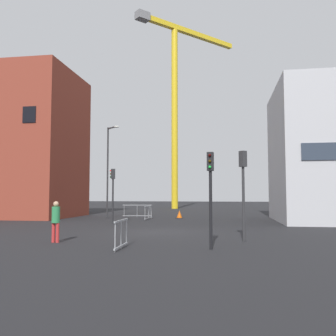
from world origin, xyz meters
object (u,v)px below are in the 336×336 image
at_px(traffic_light_corner, 113,186).
at_px(traffic_cone_striped, 179,215).
at_px(streetlamp_tall, 109,165).
at_px(traffic_light_verge, 210,183).
at_px(traffic_light_island, 243,180).
at_px(pedestrian_walking, 56,218).
at_px(construction_crane, 177,87).

distance_m(traffic_light_corner, traffic_cone_striped, 7.74).
distance_m(streetlamp_tall, traffic_light_verge, 18.73).
height_order(traffic_light_island, traffic_light_verge, traffic_light_island).
bearing_deg(traffic_light_verge, traffic_cone_striped, 100.89).
xyz_separation_m(streetlamp_tall, traffic_cone_striped, (5.92, 1.14, -4.21)).
bearing_deg(traffic_cone_striped, pedestrian_walking, -101.24).
bearing_deg(construction_crane, traffic_light_island, -77.86).
xyz_separation_m(traffic_light_corner, traffic_cone_striped, (3.93, 6.26, -2.27)).
xyz_separation_m(traffic_light_verge, pedestrian_walking, (-6.58, 0.91, -1.44)).
xyz_separation_m(streetlamp_tall, traffic_light_verge, (9.25, -16.16, -2.06)).
bearing_deg(traffic_light_island, construction_crane, 102.14).
bearing_deg(traffic_light_island, traffic_light_corner, 135.06).
xyz_separation_m(traffic_light_island, pedestrian_walking, (-7.90, -1.56, -1.63)).
height_order(traffic_light_verge, traffic_cone_striped, traffic_light_verge).
bearing_deg(traffic_light_corner, pedestrian_walking, -86.17).
relative_size(pedestrian_walking, traffic_cone_striped, 2.69).
bearing_deg(traffic_light_corner, streetlamp_tall, 111.23).
distance_m(traffic_light_verge, pedestrian_walking, 6.80).
distance_m(traffic_light_corner, traffic_light_verge, 13.21).
bearing_deg(pedestrian_walking, traffic_cone_striped, 78.76).
distance_m(traffic_light_island, traffic_light_verge, 2.81).
distance_m(traffic_light_verge, traffic_cone_striped, 17.75).
distance_m(construction_crane, pedestrian_walking, 39.82).
distance_m(traffic_light_island, pedestrian_walking, 8.22).
bearing_deg(construction_crane, traffic_cone_striped, -81.93).
xyz_separation_m(traffic_light_corner, traffic_light_verge, (7.26, -11.04, -0.12)).
relative_size(streetlamp_tall, traffic_light_corner, 2.04).
xyz_separation_m(traffic_light_corner, pedestrian_walking, (0.68, -10.12, -1.56)).
relative_size(construction_crane, streetlamp_tall, 3.42).
height_order(traffic_light_island, traffic_light_corner, traffic_light_island).
relative_size(traffic_light_corner, traffic_light_verge, 1.05).
distance_m(construction_crane, traffic_light_island, 38.47).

